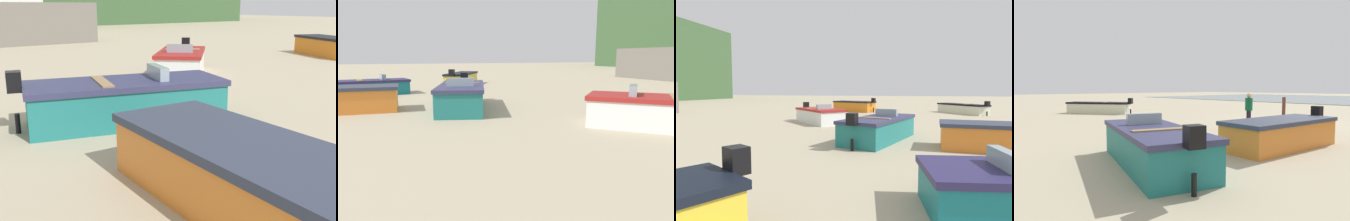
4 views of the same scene
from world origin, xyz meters
TOP-DOWN VIEW (x-y plane):
  - boat_white_0 at (2.79, 14.73)m, footprint 3.69×3.67m
  - boat_teal_4 at (-2.24, 10.58)m, footprint 4.54×2.77m
  - boat_orange_5 at (12.15, 14.43)m, footprint 2.90×4.13m
  - boat_orange_6 at (-3.20, 6.37)m, footprint 1.88×4.38m

SIDE VIEW (x-z plane):
  - boat_white_0 at x=2.79m, z-range -0.14..1.05m
  - boat_orange_6 at x=-3.20m, z-range -0.15..1.07m
  - boat_teal_4 at x=-2.24m, z-range -0.15..1.09m
  - boat_orange_5 at x=12.15m, z-range -0.15..1.13m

